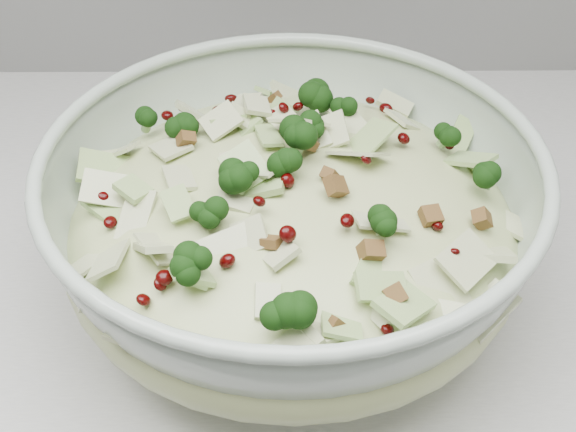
# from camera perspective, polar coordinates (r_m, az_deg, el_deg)

# --- Properties ---
(mixing_bowl) EXTENTS (0.40, 0.40, 0.15)m
(mixing_bowl) POSITION_cam_1_polar(r_m,az_deg,el_deg) (0.61, 0.30, -0.97)
(mixing_bowl) COLOR #A6B7A7
(mixing_bowl) RESTS_ON counter
(salad) EXTENTS (0.39, 0.39, 0.15)m
(salad) POSITION_cam_1_polar(r_m,az_deg,el_deg) (0.59, 0.31, 0.78)
(salad) COLOR #C3D18F
(salad) RESTS_ON mixing_bowl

